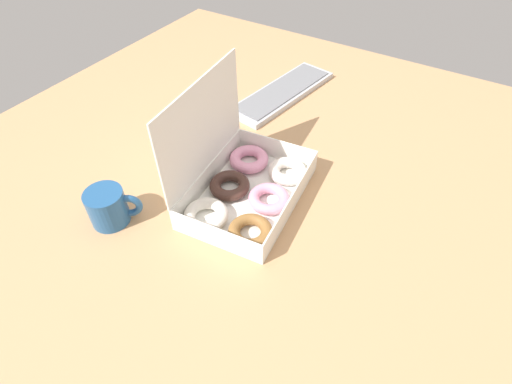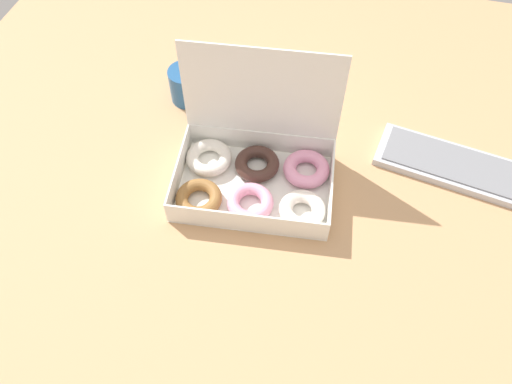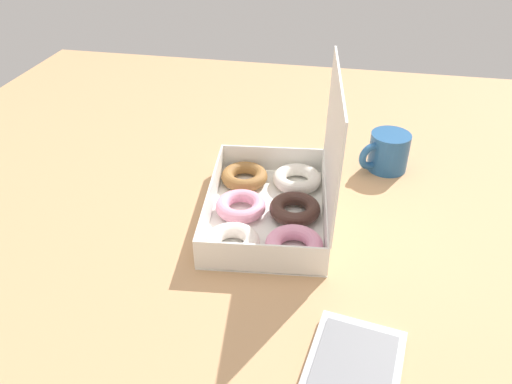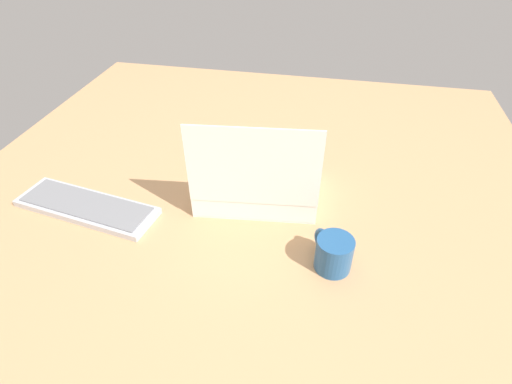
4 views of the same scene
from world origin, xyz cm
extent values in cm
cube|color=tan|center=(0.00, 0.00, -1.00)|extent=(180.00, 180.00, 2.00)
cube|color=white|center=(-2.37, 3.39, 0.20)|extent=(36.23, 26.42, 0.40)
cube|color=white|center=(-19.06, 1.60, 3.38)|extent=(2.85, 22.83, 5.96)
cube|color=white|center=(14.32, 5.19, 3.38)|extent=(2.85, 22.83, 5.96)
cube|color=white|center=(-1.16, -7.80, 3.38)|extent=(33.02, 3.95, 5.96)
cube|color=white|center=(-3.57, 14.59, 3.38)|extent=(33.02, 3.95, 5.96)
cube|color=white|center=(-3.62, 14.99, 17.82)|extent=(33.86, 4.44, 22.92)
torus|color=olive|center=(-12.92, -3.52, 1.92)|extent=(11.22, 11.22, 2.73)
torus|color=pink|center=(-1.84, -1.88, 1.92)|extent=(14.08, 14.08, 2.74)
torus|color=white|center=(9.30, -0.94, 1.92)|extent=(12.18, 12.18, 2.93)
torus|color=white|center=(-14.15, 7.91, 1.92)|extent=(11.34, 11.34, 2.78)
torus|color=#422922|center=(-3.03, 8.84, 1.92)|extent=(12.29, 12.29, 2.82)
torus|color=pink|center=(8.12, 10.14, 1.92)|extent=(12.30, 12.30, 2.98)
cylinder|color=#24568D|center=(-25.67, 27.20, 4.37)|extent=(8.89, 8.89, 8.75)
torus|color=#24568D|center=(-22.83, 23.38, 4.37)|extent=(5.16, 6.17, 6.50)
cylinder|color=black|center=(-25.67, 27.20, 7.17)|extent=(7.82, 7.82, 0.52)
camera|label=1|loc=(-60.79, -34.45, 71.38)|focal=28.00mm
camera|label=2|loc=(14.10, -59.93, 90.45)|focal=35.00mm
camera|label=3|loc=(76.97, 16.68, 59.72)|focal=35.00mm
camera|label=4|loc=(-20.41, 94.75, 74.34)|focal=28.00mm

